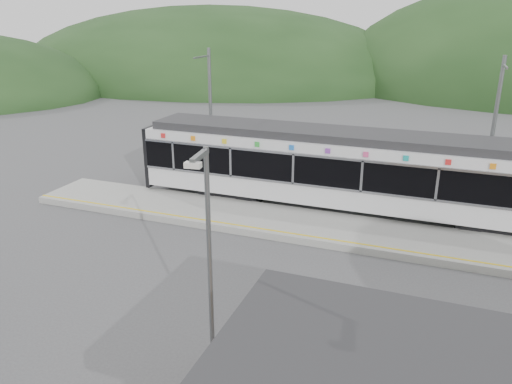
% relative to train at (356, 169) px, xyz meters
% --- Properties ---
extents(ground, '(120.00, 120.00, 0.00)m').
position_rel_train_xyz_m(ground, '(-1.46, -6.00, -2.06)').
color(ground, '#4C4C4F').
rests_on(ground, ground).
extents(hills, '(146.00, 149.00, 26.00)m').
position_rel_train_xyz_m(hills, '(4.73, -0.71, -2.06)').
color(hills, '#1E3D19').
rests_on(hills, ground).
extents(platform, '(26.00, 3.20, 0.30)m').
position_rel_train_xyz_m(platform, '(-1.46, -2.70, -1.91)').
color(platform, '#9E9E99').
rests_on(platform, ground).
extents(yellow_line, '(26.00, 0.10, 0.01)m').
position_rel_train_xyz_m(yellow_line, '(-1.46, -4.00, -1.76)').
color(yellow_line, yellow).
rests_on(yellow_line, platform).
extents(train, '(20.44, 3.01, 3.74)m').
position_rel_train_xyz_m(train, '(0.00, 0.00, 0.00)').
color(train, black).
rests_on(train, ground).
extents(catenary_mast_west, '(0.18, 1.80, 7.00)m').
position_rel_train_xyz_m(catenary_mast_west, '(-8.46, 2.56, 1.58)').
color(catenary_mast_west, slate).
rests_on(catenary_mast_west, ground).
extents(catenary_mast_east, '(0.18, 1.80, 7.00)m').
position_rel_train_xyz_m(catenary_mast_east, '(5.54, 2.56, 1.58)').
color(catenary_mast_east, slate).
rests_on(catenary_mast_east, ground).
extents(lamp_post, '(0.37, 1.05, 5.83)m').
position_rel_train_xyz_m(lamp_post, '(-1.50, -12.07, 1.42)').
color(lamp_post, slate).
rests_on(lamp_post, ground).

